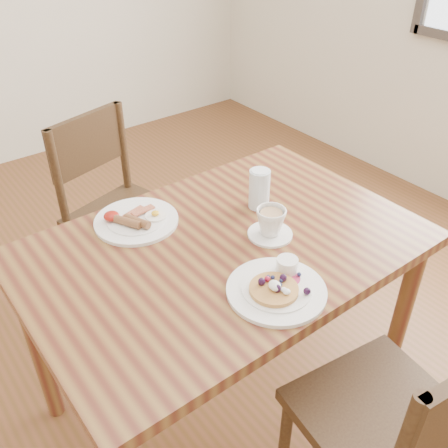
# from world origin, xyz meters

# --- Properties ---
(ground) EXTENTS (5.00, 5.00, 0.00)m
(ground) POSITION_xyz_m (0.00, 0.00, 0.00)
(ground) COLOR brown
(ground) RESTS_ON ground
(dining_table) EXTENTS (1.20, 0.80, 0.75)m
(dining_table) POSITION_xyz_m (0.00, 0.00, 0.65)
(dining_table) COLOR brown
(dining_table) RESTS_ON ground
(chair_near) EXTENTS (0.47, 0.47, 0.88)m
(chair_near) POSITION_xyz_m (0.09, -0.63, 0.49)
(chair_near) COLOR #3D2A16
(chair_near) RESTS_ON ground
(chair_far) EXTENTS (0.52, 0.52, 0.88)m
(chair_far) POSITION_xyz_m (0.00, 0.76, 0.49)
(chair_far) COLOR #3D2A16
(chair_far) RESTS_ON ground
(pancake_plate) EXTENTS (0.27, 0.27, 0.06)m
(pancake_plate) POSITION_xyz_m (-0.02, -0.26, 0.76)
(pancake_plate) COLOR white
(pancake_plate) RESTS_ON dining_table
(breakfast_plate) EXTENTS (0.27, 0.27, 0.04)m
(breakfast_plate) POSITION_xyz_m (-0.16, 0.26, 0.76)
(breakfast_plate) COLOR white
(breakfast_plate) RESTS_ON dining_table
(teacup_saucer) EXTENTS (0.14, 0.14, 0.09)m
(teacup_saucer) POSITION_xyz_m (0.14, -0.06, 0.79)
(teacup_saucer) COLOR white
(teacup_saucer) RESTS_ON dining_table
(water_glass) EXTENTS (0.07, 0.07, 0.14)m
(water_glass) POSITION_xyz_m (0.22, 0.09, 0.82)
(water_glass) COLOR silver
(water_glass) RESTS_ON dining_table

